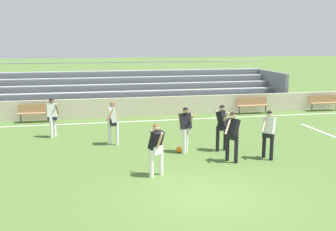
{
  "coord_description": "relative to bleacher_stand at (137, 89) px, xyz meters",
  "views": [
    {
      "loc": [
        -3.07,
        -9.66,
        4.08
      ],
      "look_at": [
        0.28,
        6.34,
        0.97
      ],
      "focal_mm": 43.14,
      "sensor_mm": 36.0,
      "label": 1
    }
  ],
  "objects": [
    {
      "name": "ground_plane",
      "position": [
        -0.06,
        -14.23,
        -1.11
      ],
      "size": [
        160.0,
        160.0,
        0.0
      ],
      "primitive_type": "plane",
      "color": "#4C6B30"
    },
    {
      "name": "field_line_sideline",
      "position": [
        -0.06,
        -4.1,
        -1.1
      ],
      "size": [
        44.0,
        0.12,
        0.01
      ],
      "primitive_type": "cube",
      "color": "white",
      "rests_on": "ground"
    },
    {
      "name": "field_line_penalty_mark",
      "position": [
        7.2,
        -8.6,
        -1.1
      ],
      "size": [
        0.12,
        4.4,
        0.01
      ],
      "primitive_type": "cube",
      "color": "white",
      "rests_on": "ground"
    },
    {
      "name": "sideline_wall",
      "position": [
        -0.06,
        -2.77,
        -0.59
      ],
      "size": [
        48.0,
        0.16,
        1.02
      ],
      "primitive_type": "cube",
      "color": "beige",
      "rests_on": "ground"
    },
    {
      "name": "bleacher_stand",
      "position": [
        0.0,
        0.0,
        0.0
      ],
      "size": [
        17.44,
        4.39,
        2.64
      ],
      "color": "#B2B2B7",
      "rests_on": "ground"
    },
    {
      "name": "bench_centre_sideline",
      "position": [
        5.99,
        -3.21,
        -0.56
      ],
      "size": [
        1.8,
        0.4,
        0.9
      ],
      "color": "#99754C",
      "rests_on": "ground"
    },
    {
      "name": "bench_far_left",
      "position": [
        10.4,
        -3.21,
        -0.56
      ],
      "size": [
        1.8,
        0.4,
        0.9
      ],
      "color": "#99754C",
      "rests_on": "ground"
    },
    {
      "name": "bench_near_bin",
      "position": [
        -5.47,
        -3.21,
        -0.56
      ],
      "size": [
        1.8,
        0.4,
        0.9
      ],
      "color": "#99754C",
      "rests_on": "ground"
    },
    {
      "name": "player_dark_wide_left",
      "position": [
        1.77,
        -10.14,
        -0.07
      ],
      "size": [
        0.52,
        0.69,
        1.72
      ],
      "color": "black",
      "rests_on": "ground"
    },
    {
      "name": "player_dark_trailing_run",
      "position": [
        0.41,
        -10.07,
        -0.11
      ],
      "size": [
        0.44,
        0.56,
        1.68
      ],
      "color": "white",
      "rests_on": "ground"
    },
    {
      "name": "player_white_overlapping",
      "position": [
        -2.08,
        -8.42,
        -0.09
      ],
      "size": [
        0.54,
        0.44,
        1.7
      ],
      "color": "white",
      "rests_on": "ground"
    },
    {
      "name": "player_dark_dropping_back",
      "position": [
        -1.08,
        -12.4,
        -0.15
      ],
      "size": [
        0.53,
        0.67,
        1.62
      ],
      "color": "white",
      "rests_on": "ground"
    },
    {
      "name": "player_white_on_ball",
      "position": [
        -4.48,
        -6.68,
        -0.11
      ],
      "size": [
        0.5,
        0.45,
        1.67
      ],
      "color": "white",
      "rests_on": "ground"
    },
    {
      "name": "player_dark_pressing_high",
      "position": [
        1.66,
        -11.51,
        -0.08
      ],
      "size": [
        0.7,
        0.53,
        1.71
      ],
      "color": "black",
      "rests_on": "ground"
    },
    {
      "name": "player_white_wide_right",
      "position": [
        2.99,
        -11.45,
        -0.09
      ],
      "size": [
        0.71,
        0.5,
        1.7
      ],
      "color": "black",
      "rests_on": "ground"
    },
    {
      "name": "soccer_ball",
      "position": [
        0.18,
        -10.05,
        -1.0
      ],
      "size": [
        0.22,
        0.22,
        0.22
      ],
      "primitive_type": "sphere",
      "color": "orange",
      "rests_on": "ground"
    }
  ]
}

